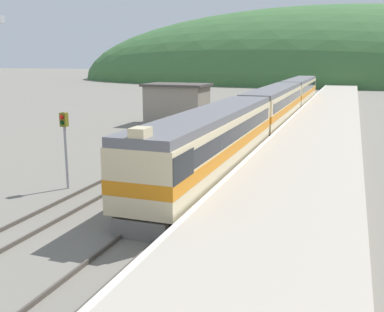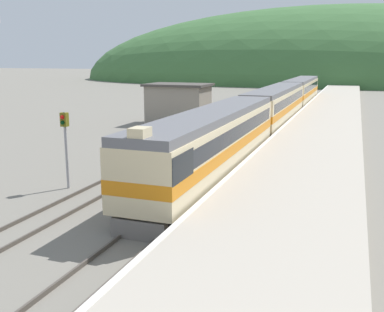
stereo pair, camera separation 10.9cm
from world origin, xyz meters
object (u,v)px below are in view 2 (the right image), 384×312
(express_train_lead_car, at_px, (213,142))
(carriage_third, at_px, (301,91))
(carriage_second, at_px, (276,105))
(signal_post_siding, at_px, (65,134))

(express_train_lead_car, xyz_separation_m, carriage_third, (0.00, 42.55, -0.01))
(express_train_lead_car, relative_size, carriage_second, 0.95)
(carriage_third, bearing_deg, signal_post_siding, -97.97)
(carriage_third, bearing_deg, carriage_second, -90.00)
(express_train_lead_car, height_order, carriage_third, express_train_lead_car)
(carriage_second, bearing_deg, express_train_lead_car, -90.00)
(carriage_second, bearing_deg, signal_post_siding, -104.41)
(carriage_second, relative_size, carriage_third, 1.00)
(carriage_third, height_order, signal_post_siding, signal_post_siding)
(carriage_third, xyz_separation_m, signal_post_siding, (-6.58, -47.01, 0.78))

